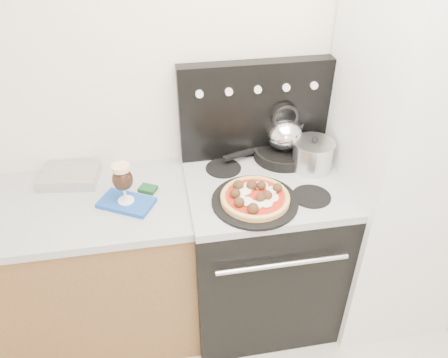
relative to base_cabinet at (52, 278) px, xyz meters
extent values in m
cube|color=silver|center=(1.02, 0.30, 0.82)|extent=(3.50, 0.01, 2.50)
cube|color=brown|center=(0.00, 0.00, 0.00)|extent=(1.45, 0.60, 0.86)
cube|color=#ABACAE|center=(0.00, 0.00, 0.45)|extent=(1.48, 0.63, 0.04)
cube|color=black|center=(1.10, -0.02, 0.01)|extent=(0.76, 0.65, 0.88)
cube|color=#ADADB2|center=(1.10, -0.02, 0.47)|extent=(0.76, 0.65, 0.04)
cube|color=black|center=(1.10, 0.25, 0.74)|extent=(0.76, 0.08, 0.50)
cube|color=silver|center=(1.80, -0.05, 0.52)|extent=(0.64, 0.68, 1.90)
cube|color=silver|center=(0.17, 0.18, 0.50)|extent=(0.29, 0.23, 0.05)
cube|color=#1B4AA1|center=(0.44, -0.06, 0.48)|extent=(0.28, 0.24, 0.02)
cylinder|color=black|center=(1.02, -0.17, 0.50)|extent=(0.50, 0.50, 0.01)
cylinder|color=black|center=(1.25, 0.18, 0.52)|extent=(0.38, 0.38, 0.05)
cylinder|color=silver|center=(1.36, 0.05, 0.56)|extent=(0.20, 0.20, 0.14)
camera|label=1|loc=(0.61, -1.67, 1.73)|focal=35.00mm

